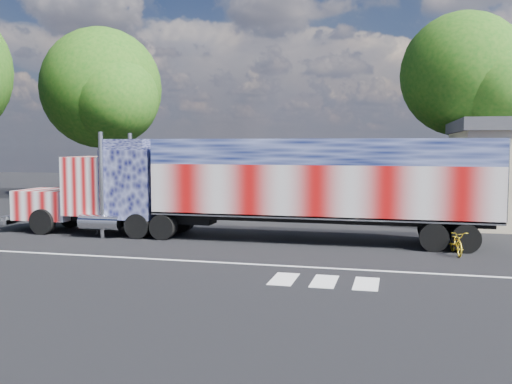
% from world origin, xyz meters
% --- Properties ---
extents(ground, '(100.00, 100.00, 0.00)m').
position_xyz_m(ground, '(0.00, 0.00, 0.00)').
color(ground, black).
extents(lane_markings, '(30.00, 2.67, 0.01)m').
position_xyz_m(lane_markings, '(1.71, -3.77, 0.01)').
color(lane_markings, silver).
rests_on(lane_markings, ground).
extents(semi_truck, '(21.14, 3.34, 4.51)m').
position_xyz_m(semi_truck, '(0.34, 2.03, 2.32)').
color(semi_truck, black).
rests_on(semi_truck, ground).
extents(coach_bus, '(12.66, 2.95, 3.68)m').
position_xyz_m(coach_bus, '(-2.53, 9.00, 1.91)').
color(coach_bus, silver).
rests_on(coach_bus, ground).
extents(woman, '(0.57, 0.41, 1.47)m').
position_xyz_m(woman, '(-6.79, 1.50, 0.73)').
color(woman, slate).
rests_on(woman, ground).
extents(bicycle, '(0.80, 1.72, 0.87)m').
position_xyz_m(bicycle, '(8.11, 0.44, 0.43)').
color(bicycle, gold).
rests_on(bicycle, ground).
extents(tree_nw_a, '(9.23, 8.79, 12.49)m').
position_xyz_m(tree_nw_a, '(-15.11, 17.17, 8.04)').
color(tree_nw_a, black).
rests_on(tree_nw_a, ground).
extents(tree_ne_a, '(8.42, 8.02, 12.52)m').
position_xyz_m(tree_ne_a, '(10.12, 18.44, 8.44)').
color(tree_ne_a, black).
rests_on(tree_ne_a, ground).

